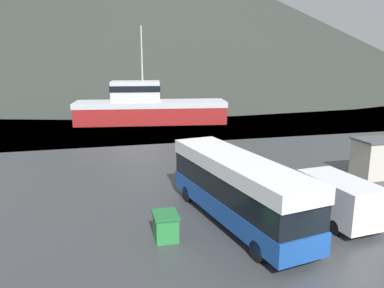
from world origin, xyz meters
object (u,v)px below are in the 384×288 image
Objects in this scene: tour_bus at (237,187)px; delivery_van at (331,196)px; fishing_boat at (148,107)px; dock_kiosk at (375,158)px; storage_bin at (166,226)px.

tour_bus reaches higher than delivery_van.
tour_bus is at bearing 8.54° from fishing_boat.
delivery_van is at bearing -19.02° from tour_bus.
fishing_boat reaches higher than delivery_van.
dock_kiosk is at bearing 11.27° from tour_bus.
dock_kiosk reaches higher than storage_bin.
storage_bin is (-3.76, -0.93, -1.25)m from tour_bus.
storage_bin is (-3.57, -31.75, -1.43)m from fishing_boat.
delivery_van is 4.73× the size of storage_bin.
storage_bin is 0.49× the size of dock_kiosk.
storage_bin is (-8.62, -0.15, -0.60)m from delivery_van.
storage_bin is at bearing 175.67° from delivery_van.
tour_bus is 0.54× the size of fishing_boat.
tour_bus is 4.97m from delivery_van.
delivery_van is 8.65m from storage_bin.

